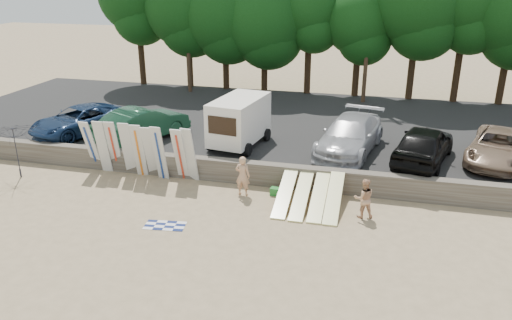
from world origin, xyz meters
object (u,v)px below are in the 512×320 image
object	(u,v)px
box_trailer	(239,119)
car_4	(499,147)
car_1	(142,124)
beachgoer_a	(243,176)
car_3	(424,144)
cooler	(275,191)
beach_umbrella	(18,152)
car_0	(80,120)
beachgoer_b	(364,198)
car_2	(350,135)

from	to	relation	value
box_trailer	car_4	distance (m)	11.89
car_1	beachgoer_a	distance (m)	7.31
car_3	cooler	distance (m)	7.08
box_trailer	car_1	bearing A→B (deg)	-167.68
beach_umbrella	car_0	bearing A→B (deg)	85.92
car_1	car_3	distance (m)	13.56
beachgoer_a	car_4	bearing A→B (deg)	-152.55
car_4	beachgoer_b	bearing A→B (deg)	-118.12
beachgoer_b	beach_umbrella	bearing A→B (deg)	-15.54
car_1	box_trailer	bearing A→B (deg)	-151.19
car_3	car_1	bearing A→B (deg)	15.62
car_3	beach_umbrella	world-z (taller)	beach_umbrella
car_2	beachgoer_a	xyz separation A→B (m)	(-4.01, -4.43, -0.67)
car_1	beach_umbrella	distance (m)	5.86
box_trailer	car_2	bearing A→B (deg)	12.71
box_trailer	beachgoer_a	size ratio (longest dim) A/B	2.31
car_4	beachgoer_a	bearing A→B (deg)	-138.61
box_trailer	car_3	distance (m)	8.59
car_3	beachgoer_a	distance (m)	8.27
car_0	beachgoer_b	distance (m)	15.55
beachgoer_a	beach_umbrella	distance (m)	10.23
car_1	beach_umbrella	size ratio (longest dim) A/B	1.85
car_4	beachgoer_b	world-z (taller)	car_4
car_3	car_4	distance (m)	3.40
box_trailer	beachgoer_b	distance (m)	8.00
car_1	cooler	distance (m)	8.42
car_4	beachgoer_a	distance (m)	11.59
beachgoer_a	cooler	distance (m)	1.52
cooler	car_0	bearing A→B (deg)	170.41
car_3	beachgoer_a	xyz separation A→B (m)	(-7.29, -3.84, -0.70)
car_2	cooler	bearing A→B (deg)	-112.18
car_1	car_3	size ratio (longest dim) A/B	1.00
cooler	beach_umbrella	bearing A→B (deg)	-167.75
box_trailer	car_2	size ratio (longest dim) A/B	0.70
car_0	car_4	distance (m)	20.49
car_4	beachgoer_b	distance (m)	7.90
box_trailer	car_4	size ratio (longest dim) A/B	0.77
car_1	beachgoer_b	distance (m)	12.12
beachgoer_b	cooler	distance (m)	3.86
car_2	beach_umbrella	world-z (taller)	beach_umbrella
beachgoer_a	cooler	size ratio (longest dim) A/B	4.50
car_2	car_4	bearing A→B (deg)	13.46
car_1	car_2	distance (m)	10.31
box_trailer	car_4	xyz separation A→B (m)	(11.86, 0.67, -0.61)
cooler	beach_umbrella	world-z (taller)	beach_umbrella
car_2	beachgoer_b	world-z (taller)	car_2
beachgoer_b	beach_umbrella	xyz separation A→B (m)	(-15.16, 0.18, 0.45)
car_1	beach_umbrella	world-z (taller)	beach_umbrella
car_2	cooler	world-z (taller)	car_2
car_0	beachgoer_a	size ratio (longest dim) A/B	3.06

